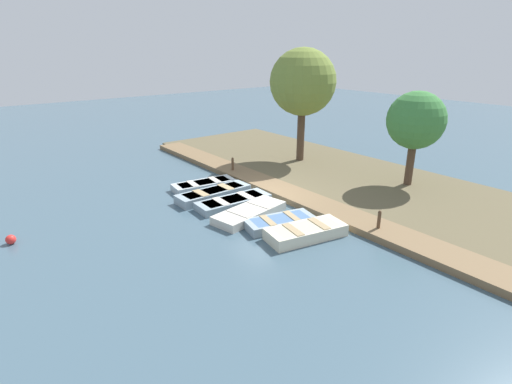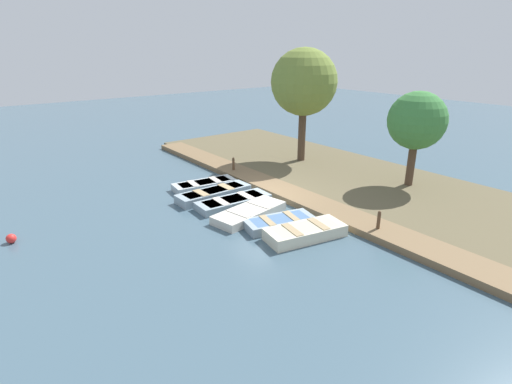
% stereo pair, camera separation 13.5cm
% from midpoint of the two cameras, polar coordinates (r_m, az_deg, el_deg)
% --- Properties ---
extents(ground_plane, '(80.00, 80.00, 0.00)m').
position_cam_midpoint_polar(ground_plane, '(17.50, 0.76, -0.95)').
color(ground_plane, '#425B6B').
extents(shore_bank, '(8.00, 24.00, 0.16)m').
position_cam_midpoint_polar(shore_bank, '(20.80, 11.56, 2.33)').
color(shore_bank, brown).
rests_on(shore_bank, ground_plane).
extents(dock_walkway, '(1.44, 22.23, 0.25)m').
position_cam_midpoint_polar(dock_walkway, '(18.13, 3.49, 0.20)').
color(dock_walkway, brown).
rests_on(dock_walkway, ground_plane).
extents(rowboat_0, '(3.03, 1.40, 0.34)m').
position_cam_midpoint_polar(rowboat_0, '(18.89, -7.64, 1.02)').
color(rowboat_0, '#B2BCC1').
rests_on(rowboat_0, ground_plane).
extents(rowboat_1, '(3.40, 1.06, 0.40)m').
position_cam_midpoint_polar(rowboat_1, '(17.61, -6.28, -0.25)').
color(rowboat_1, '#8C9EA8').
rests_on(rowboat_1, ground_plane).
extents(rowboat_2, '(3.24, 1.27, 0.34)m').
position_cam_midpoint_polar(rowboat_2, '(16.71, -3.47, -1.41)').
color(rowboat_2, '#8C9EA8').
rests_on(rowboat_2, ground_plane).
extents(rowboat_3, '(3.28, 1.77, 0.35)m').
position_cam_midpoint_polar(rowboat_3, '(15.61, -1.17, -2.95)').
color(rowboat_3, beige).
rests_on(rowboat_3, ground_plane).
extents(rowboat_4, '(2.78, 1.65, 0.35)m').
position_cam_midpoint_polar(rowboat_4, '(14.80, 3.18, -4.32)').
color(rowboat_4, '#8C9EA8').
rests_on(rowboat_4, ground_plane).
extents(rowboat_5, '(2.99, 1.67, 0.44)m').
position_cam_midpoint_polar(rowboat_5, '(14.02, 6.87, -5.67)').
color(rowboat_5, beige).
rests_on(rowboat_5, ground_plane).
extents(mooring_post_near, '(0.12, 0.12, 0.92)m').
position_cam_midpoint_polar(mooring_post_near, '(20.72, -3.54, 3.73)').
color(mooring_post_near, brown).
rests_on(mooring_post_near, ground_plane).
extents(mooring_post_far, '(0.12, 0.12, 0.92)m').
position_cam_midpoint_polar(mooring_post_far, '(14.68, 16.87, -4.18)').
color(mooring_post_far, brown).
rests_on(mooring_post_far, ground_plane).
extents(buoy, '(0.33, 0.33, 0.33)m').
position_cam_midpoint_polar(buoy, '(15.89, -31.84, -5.79)').
color(buoy, red).
rests_on(buoy, ground_plane).
extents(park_tree_far_left, '(3.58, 3.58, 6.28)m').
position_cam_midpoint_polar(park_tree_far_left, '(22.35, 6.52, 15.26)').
color(park_tree_far_left, '#4C3828').
rests_on(park_tree_far_left, ground_plane).
extents(park_tree_left, '(2.59, 2.59, 4.48)m').
position_cam_midpoint_polar(park_tree_left, '(19.43, 21.69, 9.41)').
color(park_tree_left, '#4C3828').
rests_on(park_tree_left, ground_plane).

